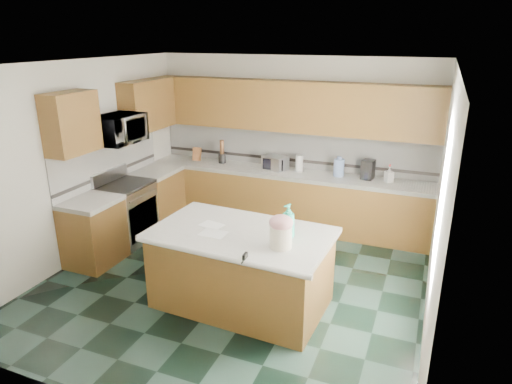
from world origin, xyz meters
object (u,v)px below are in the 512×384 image
at_px(island_top, 241,234).
at_px(knife_block, 197,154).
at_px(soap_bottle_island, 288,221).
at_px(island_base, 241,270).
at_px(coffee_maker, 368,170).
at_px(treat_jar, 281,237).
at_px(toaster_oven, 275,163).

xyz_separation_m(island_top, knife_block, (-1.92, 2.48, 0.14)).
distance_m(soap_bottle_island, knife_block, 3.45).
height_order(island_top, knife_block, knife_block).
relative_size(island_base, knife_block, 8.26).
height_order(soap_bottle_island, coffee_maker, soap_bottle_island).
xyz_separation_m(treat_jar, toaster_oven, (-1.01, 2.69, -0.01)).
height_order(treat_jar, knife_block, same).
distance_m(soap_bottle_island, toaster_oven, 2.63).
height_order(knife_block, toaster_oven, knife_block).
height_order(island_base, island_top, island_top).
bearing_deg(island_base, island_top, 3.07).
relative_size(treat_jar, coffee_maker, 0.82).
height_order(treat_jar, toaster_oven, treat_jar).
relative_size(treat_jar, soap_bottle_island, 0.63).
bearing_deg(toaster_oven, island_top, -57.26).
relative_size(island_base, toaster_oven, 5.00).
bearing_deg(treat_jar, island_top, 156.31).
height_order(treat_jar, soap_bottle_island, soap_bottle_island).
xyz_separation_m(island_base, toaster_oven, (-0.47, 2.48, 0.60)).
distance_m(knife_block, toaster_oven, 1.44).
bearing_deg(soap_bottle_island, knife_block, 158.56).
distance_m(island_base, treat_jar, 0.84).
bearing_deg(soap_bottle_island, treat_jar, -65.22).
bearing_deg(soap_bottle_island, toaster_oven, 135.85).
distance_m(island_top, coffee_maker, 2.71).
distance_m(island_base, soap_bottle_island, 0.87).
xyz_separation_m(knife_block, coffee_maker, (2.92, 0.03, 0.03)).
height_order(island_top, soap_bottle_island, soap_bottle_island).
relative_size(island_base, soap_bottle_island, 4.98).
distance_m(soap_bottle_island, coffee_maker, 2.50).
xyz_separation_m(island_base, soap_bottle_island, (0.53, 0.05, 0.68)).
bearing_deg(toaster_oven, soap_bottle_island, -45.53).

